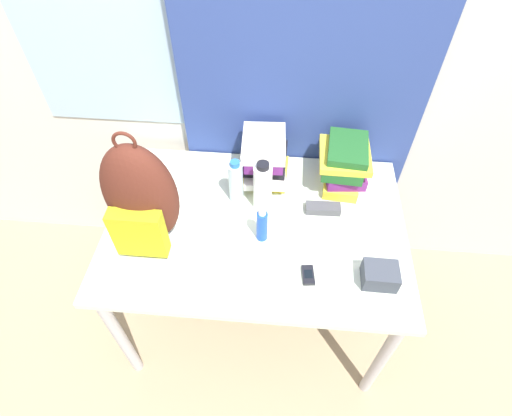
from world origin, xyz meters
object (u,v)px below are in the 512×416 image
backpack (141,199)px  book_stack_left (264,159)px  sports_bottle (263,187)px  cell_phone (308,275)px  book_stack_center (344,164)px  camera_pouch (380,275)px  sunscreen_bottle (262,225)px  sunglasses_case (323,208)px  water_bottle (236,182)px

backpack → book_stack_left: (0.43, 0.39, -0.12)m
sports_bottle → cell_phone: bearing=-59.6°
book_stack_center → camera_pouch: (0.12, -0.52, -0.07)m
sunscreen_bottle → sunglasses_case: sunscreen_bottle is taller
water_bottle → camera_pouch: 0.70m
book_stack_center → sunscreen_bottle: size_ratio=1.54×
cell_phone → camera_pouch: bearing=0.8°
sunscreen_bottle → camera_pouch: sunscreen_bottle is taller
camera_pouch → sunglasses_case: bearing=121.2°
sunscreen_bottle → book_stack_center: bearing=46.5°
book_stack_center → camera_pouch: size_ratio=2.05×
book_stack_left → sports_bottle: (0.01, -0.18, 0.01)m
sunscreen_bottle → sunglasses_case: bearing=33.3°
backpack → book_stack_center: size_ratio=2.00×
book_stack_center → sunscreen_bottle: bearing=-133.5°
sports_bottle → sunscreen_bottle: 0.18m
book_stack_left → water_bottle: size_ratio=1.30×
book_stack_center → water_bottle: (-0.47, -0.15, -0.01)m
water_bottle → camera_pouch: water_bottle is taller
sports_bottle → camera_pouch: 0.58m
sunscreen_bottle → sunglasses_case: (0.25, 0.17, -0.06)m
backpack → water_bottle: (0.32, 0.24, -0.12)m
book_stack_left → cell_phone: 0.58m
book_stack_left → sports_bottle: sports_bottle is taller
sunscreen_bottle → camera_pouch: 0.49m
backpack → cell_phone: size_ratio=6.11×
book_stack_left → water_bottle: bearing=-125.9°
backpack → sports_bottle: 0.50m
book_stack_left → water_bottle: 0.19m
sports_bottle → backpack: bearing=-154.7°
backpack → sunscreen_bottle: backpack is taller
book_stack_left → sports_bottle: bearing=-88.1°
sports_bottle → water_bottle: bearing=165.2°
sports_bottle → sunglasses_case: size_ratio=1.66×
book_stack_left → sunglasses_case: book_stack_left is taller
book_stack_center → sunglasses_case: size_ratio=1.76×
sunglasses_case → camera_pouch: (0.20, -0.33, 0.02)m
backpack → book_stack_left: size_ratio=1.83×
cell_phone → sunglasses_case: size_ratio=0.58×
book_stack_left → sunscreen_bottle: size_ratio=1.69×
book_stack_left → book_stack_center: size_ratio=1.09×
book_stack_center → sunglasses_case: book_stack_center is taller
book_stack_center → sunglasses_case: 0.23m
book_stack_center → water_bottle: size_ratio=1.19×
backpack → water_bottle: backpack is taller
water_bottle → cell_phone: water_bottle is taller
sports_bottle → cell_phone: 0.41m
sports_bottle → sunglasses_case: bearing=-1.8°
sunscreen_bottle → book_stack_left: bearing=92.8°
water_bottle → camera_pouch: bearing=-32.5°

